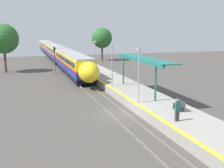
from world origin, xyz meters
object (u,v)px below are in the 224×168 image
(person_waiting, at_px, (177,109))
(lamppost_far, at_px, (95,56))
(platform_bench, at_px, (179,105))
(train, at_px, (56,52))
(lamppost_mid, at_px, (112,62))
(lamppost_near, at_px, (139,72))
(railway_signal, at_px, (55,57))

(person_waiting, xyz_separation_m, lamppost_far, (-0.59, 21.99, 2.04))
(lamppost_far, bearing_deg, platform_bench, -83.27)
(train, bearing_deg, lamppost_mid, -86.67)
(person_waiting, xyz_separation_m, lamppost_near, (-0.59, 5.97, 2.04))
(railway_signal, distance_m, lamppost_mid, 18.67)
(train, xyz_separation_m, lamppost_mid, (2.18, -37.41, 1.63))
(lamppost_near, bearing_deg, person_waiting, -84.38)
(person_waiting, relative_size, railway_signal, 0.37)
(platform_bench, height_order, lamppost_mid, lamppost_mid)
(platform_bench, xyz_separation_m, railway_signal, (-7.01, 29.53, 1.50))
(railway_signal, relative_size, lamppost_far, 0.91)
(platform_bench, bearing_deg, railway_signal, 103.36)
(person_waiting, distance_m, railway_signal, 32.47)
(lamppost_mid, height_order, lamppost_far, same)
(person_waiting, height_order, lamppost_mid, lamppost_mid)
(train, height_order, lamppost_far, lamppost_far)
(train, height_order, railway_signal, railway_signal)
(person_waiting, bearing_deg, lamppost_mid, 92.41)
(lamppost_near, distance_m, lamppost_mid, 8.01)
(train, distance_m, railway_signal, 19.55)
(person_waiting, xyz_separation_m, railway_signal, (-5.30, 32.01, 1.06))
(lamppost_far, bearing_deg, lamppost_mid, -90.00)
(platform_bench, height_order, lamppost_near, lamppost_near)
(lamppost_near, height_order, lamppost_mid, same)
(platform_bench, bearing_deg, person_waiting, -124.54)
(platform_bench, distance_m, lamppost_far, 19.79)
(lamppost_near, bearing_deg, lamppost_mid, 90.00)
(train, relative_size, person_waiting, 41.82)
(railway_signal, xyz_separation_m, lamppost_mid, (4.72, -18.03, 0.98))
(train, height_order, lamppost_mid, lamppost_mid)
(lamppost_mid, bearing_deg, railway_signal, 104.65)
(person_waiting, xyz_separation_m, lamppost_mid, (-0.59, 13.98, 2.04))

